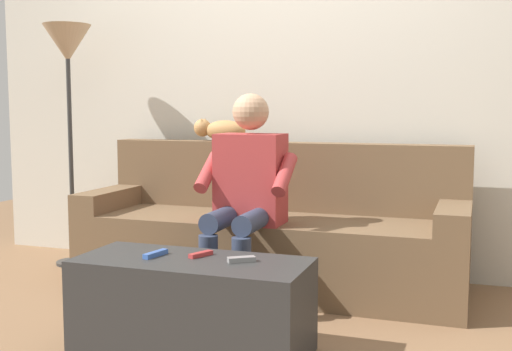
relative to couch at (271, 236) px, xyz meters
name	(u,v)px	position (x,y,z in m)	size (l,w,h in m)	color
ground_plane	(226,324)	(0.00, 0.73, -0.30)	(8.00, 8.00, 0.00)	#846042
back_wall	(293,76)	(0.00, -0.47, 0.98)	(4.55, 0.06, 2.57)	beige
couch	(271,236)	(0.00, 0.00, 0.00)	(2.29, 0.74, 0.86)	brown
coffee_table	(192,306)	(0.00, 1.13, -0.09)	(1.03, 0.45, 0.42)	#2D2D2D
person_solo_seated	(246,187)	(0.02, 0.37, 0.35)	(0.52, 0.56, 1.16)	#B23838
cat_on_backrest	(220,130)	(0.43, -0.24, 0.63)	(0.51, 0.13, 0.15)	#B7844C
remote_red	(201,254)	(-0.01, 1.06, 0.13)	(0.12, 0.03, 0.02)	#B73333
remote_blue	(156,254)	(0.18, 1.13, 0.13)	(0.14, 0.03, 0.02)	#3860B7
remote_gray	(241,259)	(-0.22, 1.10, 0.13)	(0.12, 0.04, 0.02)	gray
floor_lamp	(68,58)	(1.46, -0.06, 1.11)	(0.32, 0.32, 1.63)	#2D2D2D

